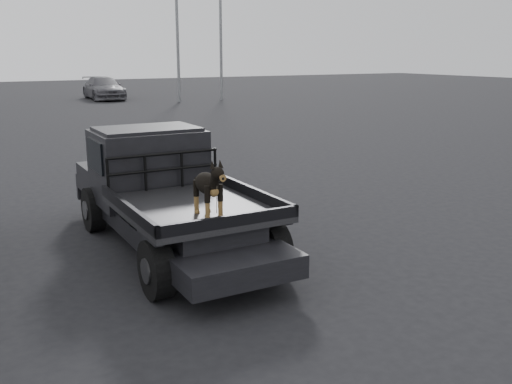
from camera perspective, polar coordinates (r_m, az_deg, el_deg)
ground at (r=7.64m, az=-9.77°, el=-9.54°), size 120.00×120.00×0.00m
flatbed_ute at (r=9.00m, az=-8.57°, el=-2.76°), size 2.00×5.40×0.92m
ute_cab at (r=9.67m, az=-10.76°, el=3.79°), size 1.72×1.30×0.88m
headache_rack at (r=9.00m, az=-9.19°, el=2.05°), size 1.80×0.08×0.55m
dog at (r=7.39m, az=-4.84°, el=0.38°), size 0.32×0.60×0.74m
distant_car_b at (r=39.29m, az=-14.99°, el=10.00°), size 2.20×5.09×1.46m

